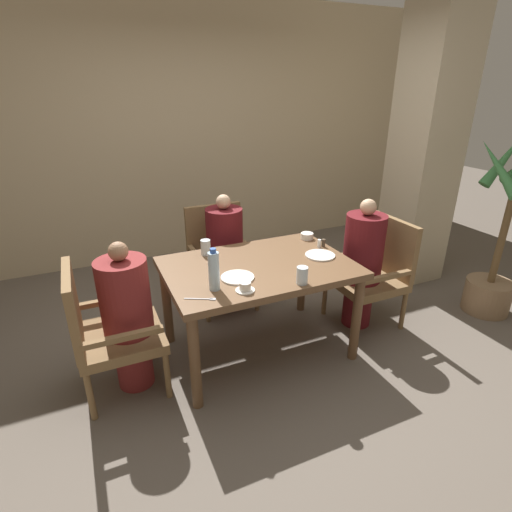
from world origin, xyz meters
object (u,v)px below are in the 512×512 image
at_px(glass_tall_mid, 206,247).
at_px(water_bottle, 214,271).
at_px(diner_in_right_chair, 362,263).
at_px(plate_main_left, 238,277).
at_px(diner_in_left_chair, 128,316).
at_px(chair_far_side, 220,254).
at_px(teacup_with_saucer, 245,287).
at_px(potted_palm, 497,256).
at_px(plate_main_right, 320,255).
at_px(bowl_small, 307,236).
at_px(chair_right_side, 375,270).
at_px(chair_left_side, 105,329).
at_px(diner_in_far_chair, 225,252).
at_px(glass_tall_near, 302,275).

bearing_deg(glass_tall_mid, water_bottle, -102.06).
height_order(diner_in_right_chair, plate_main_left, diner_in_right_chair).
height_order(diner_in_left_chair, chair_far_side, diner_in_left_chair).
bearing_deg(plate_main_left, glass_tall_mid, 98.35).
bearing_deg(teacup_with_saucer, diner_in_left_chair, 154.79).
height_order(potted_palm, plate_main_right, potted_palm).
height_order(diner_in_right_chair, teacup_with_saucer, diner_in_right_chair).
xyz_separation_m(potted_palm, bowl_small, (-1.55, 0.63, 0.21)).
bearing_deg(plate_main_right, bowl_small, 74.63).
xyz_separation_m(chair_right_side, bowl_small, (-0.49, 0.31, 0.27)).
bearing_deg(chair_left_side, plate_main_left, -9.23).
bearing_deg(water_bottle, chair_right_side, 8.65).
xyz_separation_m(diner_in_right_chair, bowl_small, (-0.35, 0.31, 0.19)).
bearing_deg(chair_far_side, chair_right_side, -38.66).
bearing_deg(chair_left_side, diner_in_far_chair, 33.59).
relative_size(chair_far_side, plate_main_right, 4.03).
bearing_deg(diner_in_left_chair, potted_palm, -5.88).
xyz_separation_m(plate_main_left, teacup_with_saucer, (-0.02, -0.19, 0.02)).
bearing_deg(plate_main_right, diner_in_left_chair, 178.18).
bearing_deg(plate_main_left, glass_tall_near, -34.55).
bearing_deg(diner_in_far_chair, chair_far_side, 90.00).
relative_size(glass_tall_near, glass_tall_mid, 1.00).
bearing_deg(potted_palm, glass_tall_near, -178.11).
distance_m(chair_left_side, diner_in_right_chair, 2.01).
height_order(chair_right_side, water_bottle, water_bottle).
xyz_separation_m(plate_main_right, teacup_with_saucer, (-0.73, -0.28, 0.02)).
height_order(plate_main_right, glass_tall_mid, glass_tall_mid).
height_order(plate_main_left, plate_main_right, same).
height_order(chair_right_side, plate_main_left, chair_right_side).
relative_size(diner_in_right_chair, plate_main_right, 4.92).
xyz_separation_m(chair_far_side, plate_main_right, (0.49, -0.91, 0.26)).
relative_size(chair_right_side, diner_in_right_chair, 0.82).
height_order(chair_left_side, diner_in_left_chair, diner_in_left_chair).
relative_size(diner_in_left_chair, diner_in_far_chair, 0.98).
bearing_deg(diner_in_left_chair, glass_tall_near, -19.73).
relative_size(diner_in_far_chair, plate_main_left, 4.77).
distance_m(potted_palm, plate_main_right, 1.68).
distance_m(diner_in_left_chair, diner_in_far_chair, 1.18).
bearing_deg(glass_tall_near, diner_in_left_chair, 160.27).
distance_m(diner_in_right_chair, bowl_small, 0.50).
distance_m(potted_palm, glass_tall_near, 2.02).
xyz_separation_m(diner_in_left_chair, chair_right_side, (2.01, -0.00, -0.06)).
height_order(diner_in_left_chair, chair_right_side, diner_in_left_chair).
relative_size(diner_in_left_chair, chair_far_side, 1.16).
relative_size(chair_right_side, plate_main_left, 4.03).
distance_m(chair_left_side, glass_tall_mid, 0.91).
distance_m(diner_in_far_chair, teacup_with_saucer, 1.09).
bearing_deg(chair_right_side, diner_in_right_chair, 180.00).
distance_m(chair_right_side, potted_palm, 1.11).
distance_m(water_bottle, glass_tall_near, 0.57).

